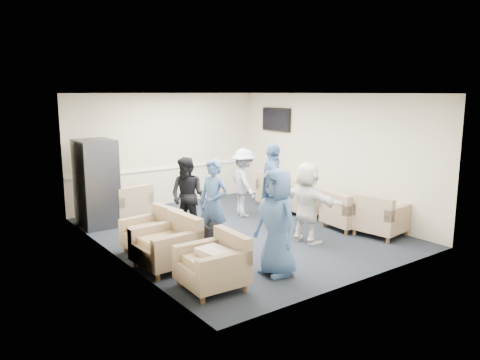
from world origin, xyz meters
TOP-DOWN VIEW (x-y plane):
  - floor at (0.00, 0.00)m, footprint 6.00×6.00m
  - ceiling at (0.00, 0.00)m, footprint 6.00×6.00m
  - back_wall at (0.00, 3.00)m, footprint 5.00×0.02m
  - front_wall at (0.00, -3.00)m, footprint 5.00×0.02m
  - left_wall at (-2.50, 0.00)m, footprint 0.02×6.00m
  - right_wall at (2.50, 0.00)m, footprint 0.02×6.00m
  - chair_rail at (0.00, 2.98)m, footprint 4.98×0.04m
  - tv at (2.44, 1.80)m, footprint 0.10×1.00m
  - armchair_left_near at (-1.85, -1.97)m, footprint 0.86×0.86m
  - armchair_left_mid at (-2.00, -0.88)m, footprint 0.92×0.92m
  - armchair_left_far at (-1.87, -0.07)m, footprint 0.90×0.90m
  - armchair_right_near at (2.03, -1.77)m, footprint 0.98×0.98m
  - armchair_right_midnear at (1.87, -1.07)m, footprint 0.90×0.90m
  - armchair_right_midfar at (1.97, 0.10)m, footprint 0.78×0.78m
  - armchair_right_far at (1.98, 1.05)m, footprint 0.97×0.97m
  - armchair_corner at (-1.45, 2.08)m, footprint 0.97×0.97m
  - vending_machine at (-2.09, 2.10)m, footprint 0.73×0.85m
  - backpack at (-0.98, -0.59)m, footprint 0.33×0.26m
  - pillow at (-1.86, -1.97)m, footprint 0.42×0.52m
  - person_front_left at (-0.82, -2.08)m, footprint 0.53×0.81m
  - person_mid_left at (-0.90, -0.45)m, footprint 0.57×0.68m
  - person_back_left at (-0.87, 0.50)m, footprint 0.87×0.92m
  - person_back_right at (0.80, 0.94)m, footprint 0.78×1.08m
  - person_mid_right at (0.73, -0.13)m, footprint 0.79×1.09m
  - person_front_right at (0.63, -1.23)m, footprint 0.59×1.43m

SIDE VIEW (x-z plane):
  - floor at x=0.00m, z-range 0.00..0.00m
  - backpack at x=-0.98m, z-range 0.01..0.52m
  - armchair_right_midfar at x=1.97m, z-range 0.00..0.60m
  - armchair_left_far at x=-1.87m, z-range 0.00..0.64m
  - armchair_right_midnear at x=1.87m, z-range 0.00..0.65m
  - armchair_left_near at x=-1.85m, z-range 0.00..0.66m
  - armchair_corner at x=-1.45m, z-range 0.00..0.67m
  - armchair_left_mid at x=-2.00m, z-range 0.00..0.69m
  - armchair_right_near at x=2.03m, z-range 0.00..0.70m
  - armchair_right_far at x=1.98m, z-range 0.00..0.74m
  - pillow at x=-1.86m, z-range 0.44..0.57m
  - person_front_right at x=0.63m, z-range 0.00..1.50m
  - person_back_left at x=-0.87m, z-range 0.00..1.51m
  - person_back_right at x=0.80m, z-range 0.00..1.51m
  - person_mid_left at x=-0.90m, z-range 0.00..1.58m
  - person_front_left at x=-0.82m, z-range 0.00..1.63m
  - person_mid_right at x=0.73m, z-range 0.00..1.72m
  - vending_machine at x=-2.09m, z-range 0.00..1.79m
  - chair_rail at x=0.00m, z-range 0.87..0.93m
  - back_wall at x=0.00m, z-range 0.00..2.70m
  - front_wall at x=0.00m, z-range 0.00..2.70m
  - left_wall at x=-2.50m, z-range 0.00..2.70m
  - right_wall at x=2.50m, z-range 0.00..2.70m
  - tv at x=2.44m, z-range 1.76..2.34m
  - ceiling at x=0.00m, z-range 2.70..2.70m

